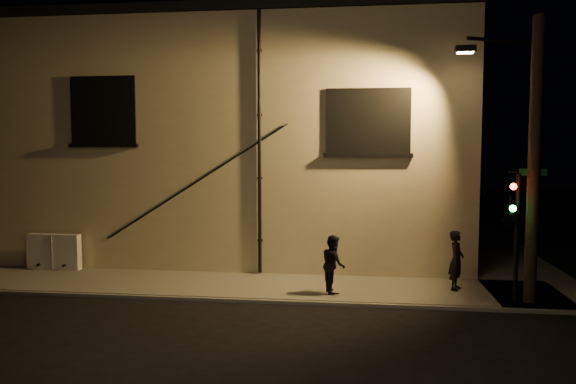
# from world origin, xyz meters

# --- Properties ---
(ground) EXTENTS (90.00, 90.00, 0.00)m
(ground) POSITION_xyz_m (0.00, 0.00, 0.00)
(ground) COLOR black
(sidewalk) EXTENTS (21.00, 16.00, 0.12)m
(sidewalk) POSITION_xyz_m (1.22, 4.39, 0.06)
(sidewalk) COLOR #66635C
(sidewalk) RESTS_ON ground
(building) EXTENTS (16.20, 12.23, 8.80)m
(building) POSITION_xyz_m (-3.00, 8.99, 4.40)
(building) COLOR #C8B68F
(building) RESTS_ON ground
(utility_cabinet) EXTENTS (1.80, 0.30, 1.18)m
(utility_cabinet) POSITION_xyz_m (-8.73, 2.70, 0.71)
(utility_cabinet) COLOR silver
(utility_cabinet) RESTS_ON sidewalk
(pedestrian_a) EXTENTS (0.59, 0.72, 1.70)m
(pedestrian_a) POSITION_xyz_m (4.12, 1.66, 0.97)
(pedestrian_a) COLOR black
(pedestrian_a) RESTS_ON sidewalk
(pedestrian_b) EXTENTS (0.79, 0.92, 1.62)m
(pedestrian_b) POSITION_xyz_m (0.65, 0.88, 0.93)
(pedestrian_b) COLOR black
(pedestrian_b) RESTS_ON sidewalk
(traffic_signal) EXTENTS (1.35, 2.08, 3.51)m
(traffic_signal) POSITION_xyz_m (5.25, 0.42, 2.49)
(traffic_signal) COLOR black
(traffic_signal) RESTS_ON sidewalk
(streetlamp_pole) EXTENTS (2.03, 1.40, 7.53)m
(streetlamp_pole) POSITION_xyz_m (5.74, 0.62, 3.97)
(streetlamp_pole) COLOR black
(streetlamp_pole) RESTS_ON ground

